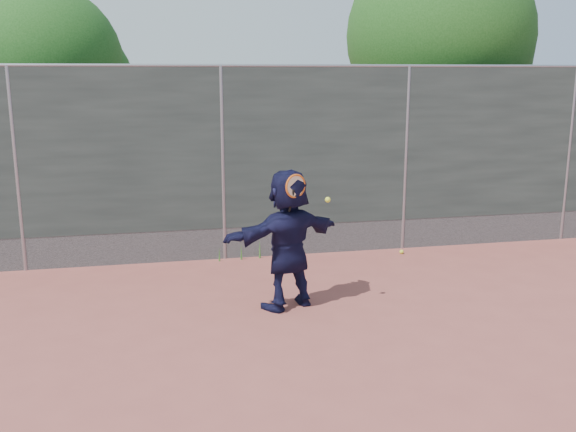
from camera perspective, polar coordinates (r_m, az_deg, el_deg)
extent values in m
plane|color=#9E4C42|center=(7.05, -2.41, -11.73)|extent=(80.00, 80.00, 0.00)
imported|color=black|center=(7.96, 0.00, -2.07)|extent=(1.71, 1.10, 1.77)
sphere|color=yellow|center=(10.66, 10.06, -3.15)|extent=(0.07, 0.07, 0.07)
cube|color=#38423D|center=(9.95, -5.85, 5.94)|extent=(20.00, 0.04, 2.50)
cube|color=slate|center=(10.24, -5.66, -2.42)|extent=(20.00, 0.03, 0.50)
cylinder|color=gray|center=(9.88, -6.02, 13.16)|extent=(20.00, 0.05, 0.05)
cylinder|color=gray|center=(10.12, -22.99, 3.69)|extent=(0.06, 0.06, 3.00)
cylinder|color=gray|center=(9.99, -5.82, 4.52)|extent=(0.06, 0.06, 3.00)
cylinder|color=gray|center=(10.72, 10.39, 4.94)|extent=(0.06, 0.06, 3.00)
cylinder|color=gray|center=(12.17, 23.65, 4.99)|extent=(0.06, 0.06, 3.00)
torus|color=#D55814|center=(7.63, 0.68, 2.67)|extent=(0.28, 0.14, 0.29)
cylinder|color=beige|center=(7.63, 0.68, 2.67)|extent=(0.23, 0.11, 0.25)
cylinder|color=black|center=(7.67, 0.28, 1.21)|extent=(0.08, 0.13, 0.33)
sphere|color=yellow|center=(7.74, 3.55, 1.45)|extent=(0.07, 0.07, 0.07)
cylinder|color=#382314|center=(13.34, 12.80, 5.47)|extent=(0.28, 0.28, 2.60)
sphere|color=#23561C|center=(13.26, 13.31, 15.33)|extent=(3.60, 3.60, 3.60)
sphere|color=#23561C|center=(13.74, 15.67, 13.60)|extent=(2.52, 2.52, 2.52)
cylinder|color=#382314|center=(13.11, -20.42, 3.98)|extent=(0.28, 0.28, 2.20)
sphere|color=#23561C|center=(12.98, -21.09, 12.40)|extent=(3.00, 3.00, 3.00)
sphere|color=#23561C|center=(13.10, -18.21, 11.29)|extent=(2.10, 2.10, 2.10)
cone|color=#387226|center=(10.18, -4.17, -3.17)|extent=(0.03, 0.03, 0.26)
cone|color=#387226|center=(10.24, -2.53, -2.95)|extent=(0.03, 0.03, 0.30)
cone|color=#387226|center=(10.13, -6.12, -3.42)|extent=(0.03, 0.03, 0.22)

